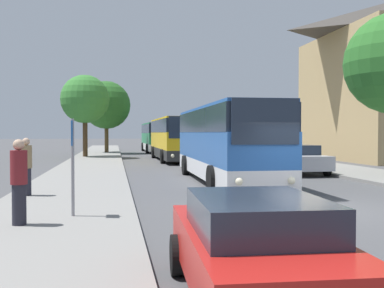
{
  "coord_description": "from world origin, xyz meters",
  "views": [
    {
      "loc": [
        -5.54,
        -11.89,
        2.17
      ],
      "look_at": [
        -0.96,
        14.67,
        1.48
      ],
      "focal_mm": 42.0,
      "sensor_mm": 36.0,
      "label": 1
    }
  ],
  "objects_px": {
    "bus_rear": "(156,137)",
    "parked_car_right_near": "(298,159)",
    "pedestrian_waiting_far": "(26,166)",
    "tree_left_near": "(106,105)",
    "tree_left_far": "(85,99)",
    "bus_stop_sign": "(73,155)",
    "bus_middle": "(174,138)",
    "parked_car_left_curb": "(254,247)",
    "pedestrian_waiting_near": "(19,181)",
    "bus_front": "(224,142)"
  },
  "relations": [
    {
      "from": "parked_car_left_curb",
      "to": "tree_left_near",
      "type": "distance_m",
      "value": 41.89
    },
    {
      "from": "parked_car_left_curb",
      "to": "pedestrian_waiting_near",
      "type": "height_order",
      "value": "pedestrian_waiting_near"
    },
    {
      "from": "bus_middle",
      "to": "parked_car_right_near",
      "type": "height_order",
      "value": "bus_middle"
    },
    {
      "from": "tree_left_near",
      "to": "bus_stop_sign",
      "type": "bearing_deg",
      "value": -90.29
    },
    {
      "from": "parked_car_left_curb",
      "to": "parked_car_right_near",
      "type": "bearing_deg",
      "value": 67.9
    },
    {
      "from": "bus_front",
      "to": "bus_stop_sign",
      "type": "xyz_separation_m",
      "value": [
        -5.74,
        -8.04,
        -0.13
      ]
    },
    {
      "from": "parked_car_left_curb",
      "to": "tree_left_far",
      "type": "bearing_deg",
      "value": 99.8
    },
    {
      "from": "pedestrian_waiting_near",
      "to": "tree_left_near",
      "type": "xyz_separation_m",
      "value": [
        1.24,
        36.73,
        3.89
      ]
    },
    {
      "from": "parked_car_left_curb",
      "to": "pedestrian_waiting_near",
      "type": "bearing_deg",
      "value": 130.59
    },
    {
      "from": "tree_left_near",
      "to": "tree_left_far",
      "type": "relative_size",
      "value": 1.06
    },
    {
      "from": "bus_rear",
      "to": "bus_stop_sign",
      "type": "bearing_deg",
      "value": -99.02
    },
    {
      "from": "parked_car_left_curb",
      "to": "bus_middle",
      "type": "bearing_deg",
      "value": 87.18
    },
    {
      "from": "tree_left_near",
      "to": "tree_left_far",
      "type": "distance_m",
      "value": 8.3
    },
    {
      "from": "bus_rear",
      "to": "bus_middle",
      "type": "bearing_deg",
      "value": -90.89
    },
    {
      "from": "parked_car_left_curb",
      "to": "pedestrian_waiting_near",
      "type": "relative_size",
      "value": 2.16
    },
    {
      "from": "bus_rear",
      "to": "pedestrian_waiting_far",
      "type": "height_order",
      "value": "bus_rear"
    },
    {
      "from": "bus_stop_sign",
      "to": "tree_left_near",
      "type": "distance_m",
      "value": 36.0
    },
    {
      "from": "bus_middle",
      "to": "parked_car_left_curb",
      "type": "height_order",
      "value": "bus_middle"
    },
    {
      "from": "bus_front",
      "to": "bus_stop_sign",
      "type": "relative_size",
      "value": 5.02
    },
    {
      "from": "bus_front",
      "to": "bus_middle",
      "type": "xyz_separation_m",
      "value": [
        -0.2,
        15.42,
        -0.0
      ]
    },
    {
      "from": "bus_front",
      "to": "tree_left_near",
      "type": "xyz_separation_m",
      "value": [
        -5.56,
        27.8,
        3.24
      ]
    },
    {
      "from": "pedestrian_waiting_far",
      "to": "tree_left_near",
      "type": "bearing_deg",
      "value": -75.11
    },
    {
      "from": "bus_front",
      "to": "tree_left_near",
      "type": "distance_m",
      "value": 28.54
    },
    {
      "from": "bus_front",
      "to": "parked_car_left_curb",
      "type": "height_order",
      "value": "bus_front"
    },
    {
      "from": "parked_car_left_curb",
      "to": "tree_left_far",
      "type": "relative_size",
      "value": 0.59
    },
    {
      "from": "bus_front",
      "to": "parked_car_left_curb",
      "type": "bearing_deg",
      "value": -101.27
    },
    {
      "from": "pedestrian_waiting_near",
      "to": "pedestrian_waiting_far",
      "type": "height_order",
      "value": "pedestrian_waiting_near"
    },
    {
      "from": "parked_car_left_curb",
      "to": "tree_left_near",
      "type": "height_order",
      "value": "tree_left_near"
    },
    {
      "from": "bus_stop_sign",
      "to": "pedestrian_waiting_near",
      "type": "height_order",
      "value": "bus_stop_sign"
    },
    {
      "from": "parked_car_right_near",
      "to": "bus_stop_sign",
      "type": "relative_size",
      "value": 1.93
    },
    {
      "from": "tree_left_far",
      "to": "parked_car_right_near",
      "type": "bearing_deg",
      "value": -54.31
    },
    {
      "from": "parked_car_left_curb",
      "to": "pedestrian_waiting_far",
      "type": "distance_m",
      "value": 10.65
    },
    {
      "from": "parked_car_right_near",
      "to": "pedestrian_waiting_near",
      "type": "distance_m",
      "value": 16.63
    },
    {
      "from": "bus_stop_sign",
      "to": "parked_car_right_near",
      "type": "bearing_deg",
      "value": 46.53
    },
    {
      "from": "parked_car_right_near",
      "to": "pedestrian_waiting_near",
      "type": "bearing_deg",
      "value": 45.84
    },
    {
      "from": "bus_rear",
      "to": "parked_car_right_near",
      "type": "relative_size",
      "value": 2.31
    },
    {
      "from": "pedestrian_waiting_far",
      "to": "tree_left_far",
      "type": "relative_size",
      "value": 0.27
    },
    {
      "from": "parked_car_right_near",
      "to": "bus_stop_sign",
      "type": "height_order",
      "value": "bus_stop_sign"
    },
    {
      "from": "bus_front",
      "to": "bus_middle",
      "type": "bearing_deg",
      "value": 91.77
    },
    {
      "from": "parked_car_left_curb",
      "to": "parked_car_right_near",
      "type": "relative_size",
      "value": 0.89
    },
    {
      "from": "bus_middle",
      "to": "bus_rear",
      "type": "bearing_deg",
      "value": 89.37
    },
    {
      "from": "bus_rear",
      "to": "parked_car_right_near",
      "type": "distance_m",
      "value": 27.87
    },
    {
      "from": "pedestrian_waiting_far",
      "to": "tree_left_near",
      "type": "height_order",
      "value": "tree_left_near"
    },
    {
      "from": "bus_rear",
      "to": "bus_stop_sign",
      "type": "height_order",
      "value": "bus_rear"
    },
    {
      "from": "bus_stop_sign",
      "to": "tree_left_near",
      "type": "relative_size",
      "value": 0.32
    },
    {
      "from": "tree_left_near",
      "to": "parked_car_right_near",
      "type": "bearing_deg",
      "value": -67.39
    },
    {
      "from": "bus_rear",
      "to": "parked_car_right_near",
      "type": "bearing_deg",
      "value": -80.6
    },
    {
      "from": "pedestrian_waiting_far",
      "to": "parked_car_right_near",
      "type": "bearing_deg",
      "value": -131.24
    },
    {
      "from": "bus_front",
      "to": "pedestrian_waiting_far",
      "type": "height_order",
      "value": "bus_front"
    },
    {
      "from": "tree_left_far",
      "to": "bus_middle",
      "type": "bearing_deg",
      "value": -31.25
    }
  ]
}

